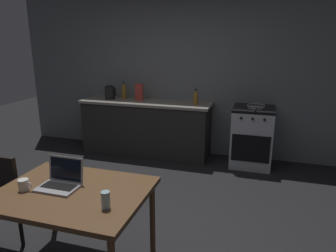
{
  "coord_description": "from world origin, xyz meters",
  "views": [
    {
      "loc": [
        1.32,
        -2.71,
        1.9
      ],
      "look_at": [
        0.26,
        0.77,
        0.88
      ],
      "focal_mm": 33.41,
      "sensor_mm": 36.0,
      "label": 1
    }
  ],
  "objects_px": {
    "stove_oven": "(252,137)",
    "drinking_glass": "(106,200)",
    "coffee_mug": "(24,185)",
    "bottle_b": "(124,91)",
    "electric_kettle": "(110,92)",
    "laptop": "(61,182)",
    "cereal_box": "(139,92)",
    "bottle": "(196,97)",
    "frying_pan": "(256,106)",
    "dining_table": "(73,199)"
  },
  "relations": [
    {
      "from": "stove_oven",
      "to": "cereal_box",
      "type": "distance_m",
      "value": 1.94
    },
    {
      "from": "coffee_mug",
      "to": "bottle_b",
      "type": "xyz_separation_m",
      "value": [
        -0.49,
        2.98,
        0.27
      ]
    },
    {
      "from": "frying_pan",
      "to": "cereal_box",
      "type": "bearing_deg",
      "value": 178.52
    },
    {
      "from": "frying_pan",
      "to": "drinking_glass",
      "type": "bearing_deg",
      "value": -107.53
    },
    {
      "from": "stove_oven",
      "to": "cereal_box",
      "type": "xyz_separation_m",
      "value": [
        -1.85,
        0.02,
        0.59
      ]
    },
    {
      "from": "drinking_glass",
      "to": "bottle_b",
      "type": "distance_m",
      "value": 3.29
    },
    {
      "from": "laptop",
      "to": "bottle_b",
      "type": "relative_size",
      "value": 1.12
    },
    {
      "from": "frying_pan",
      "to": "coffee_mug",
      "type": "xyz_separation_m",
      "value": [
        -1.68,
        -2.87,
        -0.16
      ]
    },
    {
      "from": "dining_table",
      "to": "frying_pan",
      "type": "bearing_deg",
      "value": 64.66
    },
    {
      "from": "laptop",
      "to": "coffee_mug",
      "type": "bearing_deg",
      "value": -148.54
    },
    {
      "from": "electric_kettle",
      "to": "coffee_mug",
      "type": "xyz_separation_m",
      "value": [
        0.72,
        -2.9,
        -0.24
      ]
    },
    {
      "from": "drinking_glass",
      "to": "coffee_mug",
      "type": "bearing_deg",
      "value": 175.66
    },
    {
      "from": "stove_oven",
      "to": "cereal_box",
      "type": "height_order",
      "value": "cereal_box"
    },
    {
      "from": "stove_oven",
      "to": "laptop",
      "type": "xyz_separation_m",
      "value": [
        -1.41,
        -2.76,
        0.32
      ]
    },
    {
      "from": "laptop",
      "to": "electric_kettle",
      "type": "height_order",
      "value": "electric_kettle"
    },
    {
      "from": "laptop",
      "to": "drinking_glass",
      "type": "xyz_separation_m",
      "value": [
        0.51,
        -0.19,
        0.02
      ]
    },
    {
      "from": "electric_kettle",
      "to": "cereal_box",
      "type": "relative_size",
      "value": 0.83
    },
    {
      "from": "coffee_mug",
      "to": "stove_oven",
      "type": "bearing_deg",
      "value": 60.26
    },
    {
      "from": "stove_oven",
      "to": "frying_pan",
      "type": "bearing_deg",
      "value": -45.75
    },
    {
      "from": "laptop",
      "to": "cereal_box",
      "type": "xyz_separation_m",
      "value": [
        -0.43,
        2.78,
        0.27
      ]
    },
    {
      "from": "stove_oven",
      "to": "dining_table",
      "type": "relative_size",
      "value": 0.77
    },
    {
      "from": "electric_kettle",
      "to": "stove_oven",
      "type": "bearing_deg",
      "value": -0.06
    },
    {
      "from": "coffee_mug",
      "to": "dining_table",
      "type": "bearing_deg",
      "value": 15.87
    },
    {
      "from": "bottle",
      "to": "frying_pan",
      "type": "xyz_separation_m",
      "value": [
        0.9,
        0.02,
        -0.09
      ]
    },
    {
      "from": "bottle",
      "to": "frying_pan",
      "type": "height_order",
      "value": "bottle"
    },
    {
      "from": "drinking_glass",
      "to": "cereal_box",
      "type": "relative_size",
      "value": 0.47
    },
    {
      "from": "laptop",
      "to": "bottle",
      "type": "relative_size",
      "value": 1.31
    },
    {
      "from": "stove_oven",
      "to": "drinking_glass",
      "type": "relative_size",
      "value": 7.05
    },
    {
      "from": "coffee_mug",
      "to": "bottle_b",
      "type": "distance_m",
      "value": 3.03
    },
    {
      "from": "bottle_b",
      "to": "drinking_glass",
      "type": "bearing_deg",
      "value": -67.66
    },
    {
      "from": "bottle",
      "to": "drinking_glass",
      "type": "distance_m",
      "value": 2.91
    },
    {
      "from": "coffee_mug",
      "to": "drinking_glass",
      "type": "bearing_deg",
      "value": -4.34
    },
    {
      "from": "dining_table",
      "to": "laptop",
      "type": "height_order",
      "value": "laptop"
    },
    {
      "from": "bottle",
      "to": "cereal_box",
      "type": "xyz_separation_m",
      "value": [
        -0.97,
        0.07,
        0.02
      ]
    },
    {
      "from": "stove_oven",
      "to": "coffee_mug",
      "type": "xyz_separation_m",
      "value": [
        -1.65,
        -2.9,
        0.32
      ]
    },
    {
      "from": "stove_oven",
      "to": "drinking_glass",
      "type": "height_order",
      "value": "stove_oven"
    },
    {
      "from": "stove_oven",
      "to": "dining_table",
      "type": "height_order",
      "value": "stove_oven"
    },
    {
      "from": "bottle",
      "to": "frying_pan",
      "type": "distance_m",
      "value": 0.91
    },
    {
      "from": "electric_kettle",
      "to": "coffee_mug",
      "type": "distance_m",
      "value": 3.0
    },
    {
      "from": "stove_oven",
      "to": "electric_kettle",
      "type": "height_order",
      "value": "electric_kettle"
    },
    {
      "from": "coffee_mug",
      "to": "bottle",
      "type": "bearing_deg",
      "value": 74.79
    },
    {
      "from": "dining_table",
      "to": "coffee_mug",
      "type": "distance_m",
      "value": 0.4
    },
    {
      "from": "electric_kettle",
      "to": "laptop",
      "type": "bearing_deg",
      "value": -70.77
    },
    {
      "from": "frying_pan",
      "to": "coffee_mug",
      "type": "bearing_deg",
      "value": -120.33
    },
    {
      "from": "frying_pan",
      "to": "bottle_b",
      "type": "distance_m",
      "value": 2.18
    },
    {
      "from": "electric_kettle",
      "to": "drinking_glass",
      "type": "relative_size",
      "value": 1.76
    },
    {
      "from": "coffee_mug",
      "to": "drinking_glass",
      "type": "distance_m",
      "value": 0.76
    },
    {
      "from": "electric_kettle",
      "to": "cereal_box",
      "type": "bearing_deg",
      "value": 2.17
    },
    {
      "from": "electric_kettle",
      "to": "bottle_b",
      "type": "xyz_separation_m",
      "value": [
        0.23,
        0.08,
        0.03
      ]
    },
    {
      "from": "dining_table",
      "to": "coffee_mug",
      "type": "bearing_deg",
      "value": -164.13
    }
  ]
}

